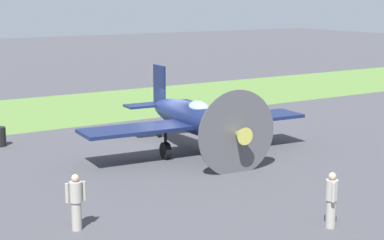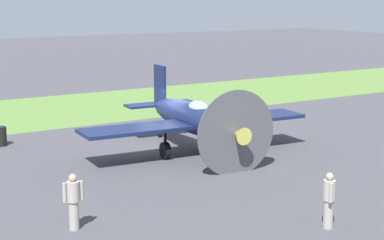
# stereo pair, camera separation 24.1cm
# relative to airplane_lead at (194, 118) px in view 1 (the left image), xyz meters

# --- Properties ---
(ground_plane) EXTENTS (160.00, 160.00, 0.00)m
(ground_plane) POSITION_rel_airplane_lead_xyz_m (0.03, -2.16, -1.57)
(ground_plane) COLOR #424247
(grass_verge) EXTENTS (120.00, 11.00, 0.01)m
(grass_verge) POSITION_rel_airplane_lead_xyz_m (0.03, -13.68, -1.57)
(grass_verge) COLOR #567A38
(grass_verge) RESTS_ON ground
(airplane_lead) EXTENTS (10.55, 8.35, 3.75)m
(airplane_lead) POSITION_rel_airplane_lead_xyz_m (0.00, 0.00, 0.00)
(airplane_lead) COLOR #141E47
(airplane_lead) RESTS_ON ground
(ground_crew_chief) EXTENTS (0.63, 0.38, 1.73)m
(ground_crew_chief) POSITION_rel_airplane_lead_xyz_m (8.10, 6.13, -0.66)
(ground_crew_chief) COLOR #9E998E
(ground_crew_chief) RESTS_ON ground
(ground_crew_mechanic) EXTENTS (0.40, 0.54, 1.73)m
(ground_crew_mechanic) POSITION_rel_airplane_lead_xyz_m (1.55, 10.06, -0.66)
(ground_crew_mechanic) COLOR #9E998E
(ground_crew_mechanic) RESTS_ON ground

